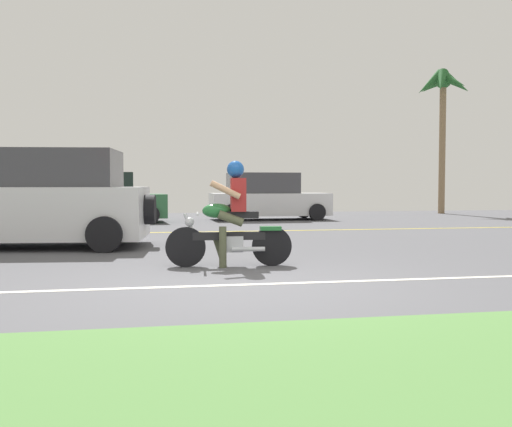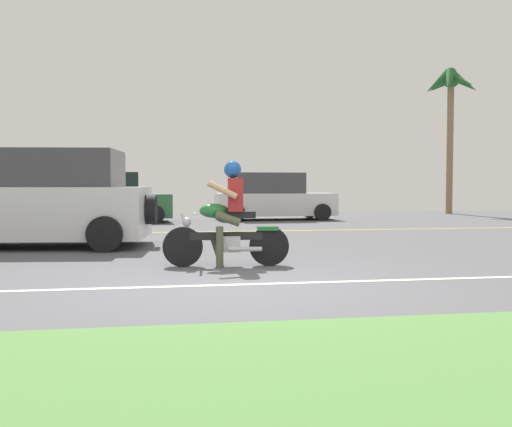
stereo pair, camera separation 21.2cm
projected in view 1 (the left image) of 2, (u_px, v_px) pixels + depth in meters
name	position (u px, v px, depth m)	size (l,w,h in m)	color
ground	(212.00, 256.00, 10.07)	(56.00, 30.00, 0.04)	#545459
grass_median	(367.00, 409.00, 3.11)	(56.00, 3.80, 0.06)	#548442
lane_line_near	(241.00, 285.00, 7.09)	(50.40, 0.12, 0.01)	silver
lane_line_far	(190.00, 232.00, 14.92)	(50.40, 0.12, 0.01)	yellow
motorcyclist	(230.00, 222.00, 8.68)	(1.85, 0.60, 1.54)	black
suv_nearby	(32.00, 200.00, 11.31)	(4.61, 2.57, 1.85)	silver
parked_car_1	(101.00, 199.00, 18.49)	(3.91, 2.13, 1.57)	#2D663D
parked_car_2	(267.00, 198.00, 20.16)	(3.98, 1.83, 1.59)	silver
palm_tree_0	(443.00, 94.00, 24.26)	(2.37, 2.39, 5.88)	#846B4C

